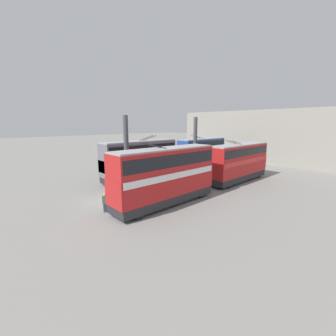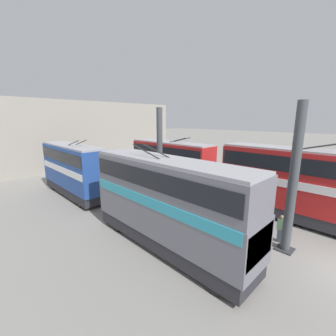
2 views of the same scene
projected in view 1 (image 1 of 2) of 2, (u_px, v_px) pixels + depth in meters
ground_plane at (104, 202)px, 21.66m from camera, size 240.00×240.00×0.00m
depot_back_wall at (259, 137)px, 41.60m from camera, size 0.50×36.00×9.84m
support_column_near at (127, 158)px, 22.68m from camera, size 0.88×0.88×8.22m
support_column_far at (195, 150)px, 29.68m from camera, size 0.88×0.88×8.22m
bus_left_near at (166, 173)px, 20.34m from camera, size 10.71×2.54×5.89m
bus_left_far at (239, 160)px, 28.79m from camera, size 10.51×2.54×5.45m
bus_right_mid at (140, 158)px, 29.45m from camera, size 10.67×2.54×5.82m
bus_right_far at (202, 151)px, 37.97m from camera, size 9.64×2.54×5.53m
person_by_left_row at (105, 202)px, 18.97m from camera, size 0.48×0.42×1.65m
person_aisle_foreground at (136, 187)px, 23.16m from camera, size 0.48×0.39×1.72m
person_by_right_row at (163, 174)px, 29.35m from camera, size 0.37×0.48×1.78m
person_aisle_midway at (155, 181)px, 25.89m from camera, size 0.39×0.48×1.64m
oil_drum at (186, 173)px, 31.66m from camera, size 0.57×0.57×0.95m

